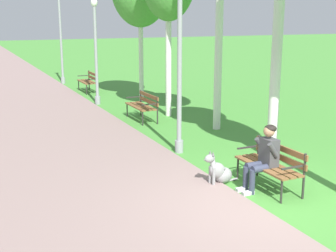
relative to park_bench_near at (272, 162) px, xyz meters
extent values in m
plane|color=#478E38|center=(-0.66, -0.79, -0.51)|extent=(120.00, 120.00, 0.00)
cube|color=brown|center=(-0.27, 0.00, -0.06)|extent=(0.14, 1.50, 0.04)
cube|color=brown|center=(-0.10, 0.00, -0.06)|extent=(0.14, 1.50, 0.04)
cube|color=brown|center=(0.08, 0.00, -0.06)|extent=(0.14, 1.50, 0.04)
cube|color=brown|center=(0.18, 0.00, 0.08)|extent=(0.04, 1.50, 0.11)
cube|color=brown|center=(0.18, 0.00, 0.26)|extent=(0.04, 1.50, 0.11)
cylinder|color=#2D2B28|center=(-0.30, 0.69, -0.29)|extent=(0.04, 0.04, 0.45)
cylinder|color=#2D2B28|center=(0.18, 0.69, -0.09)|extent=(0.04, 0.04, 0.85)
cube|color=#2D2B28|center=(-0.10, 0.69, 0.12)|extent=(0.45, 0.04, 0.03)
cylinder|color=#2D2B28|center=(-0.30, -0.69, -0.29)|extent=(0.04, 0.04, 0.45)
cylinder|color=#2D2B28|center=(0.18, -0.69, -0.09)|extent=(0.04, 0.04, 0.85)
cube|color=#2D2B28|center=(-0.10, -0.69, 0.12)|extent=(0.45, 0.04, 0.03)
cube|color=brown|center=(-0.32, 6.45, -0.06)|extent=(0.14, 1.50, 0.04)
cube|color=brown|center=(-0.15, 6.45, -0.06)|extent=(0.14, 1.50, 0.04)
cube|color=brown|center=(0.03, 6.45, -0.06)|extent=(0.14, 1.50, 0.04)
cube|color=brown|center=(0.13, 6.45, 0.08)|extent=(0.04, 1.50, 0.11)
cube|color=brown|center=(0.13, 6.45, 0.26)|extent=(0.04, 1.50, 0.11)
cylinder|color=#2D2B28|center=(-0.35, 7.14, -0.29)|extent=(0.04, 0.04, 0.45)
cylinder|color=#2D2B28|center=(0.13, 7.14, -0.09)|extent=(0.04, 0.04, 0.85)
cube|color=#2D2B28|center=(-0.15, 7.14, 0.12)|extent=(0.45, 0.04, 0.03)
cylinder|color=#2D2B28|center=(-0.35, 5.76, -0.29)|extent=(0.04, 0.04, 0.45)
cylinder|color=#2D2B28|center=(0.13, 5.76, -0.09)|extent=(0.04, 0.04, 0.85)
cube|color=#2D2B28|center=(-0.15, 5.76, 0.12)|extent=(0.45, 0.04, 0.03)
cube|color=brown|center=(-0.42, 12.55, -0.06)|extent=(0.14, 1.50, 0.04)
cube|color=brown|center=(-0.24, 12.55, -0.06)|extent=(0.14, 1.50, 0.04)
cube|color=brown|center=(-0.07, 12.55, -0.06)|extent=(0.14, 1.50, 0.04)
cube|color=brown|center=(0.04, 12.55, 0.08)|extent=(0.04, 1.50, 0.11)
cube|color=brown|center=(0.04, 12.55, 0.26)|extent=(0.04, 1.50, 0.11)
cylinder|color=#2D2B28|center=(-0.44, 13.24, -0.29)|extent=(0.04, 0.04, 0.45)
cylinder|color=#2D2B28|center=(0.04, 13.24, -0.09)|extent=(0.04, 0.04, 0.85)
cube|color=#2D2B28|center=(-0.24, 13.24, 0.12)|extent=(0.45, 0.04, 0.03)
cylinder|color=#2D2B28|center=(-0.44, 11.86, -0.29)|extent=(0.04, 0.04, 0.45)
cylinder|color=#2D2B28|center=(0.04, 11.86, -0.09)|extent=(0.04, 0.04, 0.85)
cube|color=#2D2B28|center=(-0.24, 11.86, 0.12)|extent=(0.45, 0.04, 0.03)
cylinder|color=#33384C|center=(-0.31, 0.08, -0.04)|extent=(0.42, 0.14, 0.14)
cylinder|color=#33384C|center=(-0.52, 0.08, -0.28)|extent=(0.11, 0.11, 0.47)
cube|color=silver|center=(-0.60, 0.08, -0.48)|extent=(0.24, 0.09, 0.07)
cylinder|color=#33384C|center=(-0.31, -0.12, -0.04)|extent=(0.42, 0.14, 0.14)
cylinder|color=#33384C|center=(-0.52, -0.12, -0.28)|extent=(0.11, 0.11, 0.47)
cube|color=silver|center=(-0.60, -0.12, -0.48)|extent=(0.24, 0.09, 0.07)
cube|color=#3F3F42|center=(-0.10, -0.02, 0.22)|extent=(0.22, 0.36, 0.52)
cylinder|color=#3F3F42|center=(-0.16, 0.18, 0.32)|extent=(0.25, 0.09, 0.30)
cylinder|color=#3F3F42|center=(-0.16, -0.22, 0.32)|extent=(0.25, 0.09, 0.30)
sphere|color=#A37556|center=(-0.12, -0.02, 0.62)|extent=(0.21, 0.21, 0.21)
ellipsoid|color=black|center=(-0.09, -0.02, 0.67)|extent=(0.22, 0.23, 0.14)
ellipsoid|color=gray|center=(-0.69, 0.59, -0.35)|extent=(0.39, 0.32, 0.32)
ellipsoid|color=gray|center=(-0.84, 0.57, -0.23)|extent=(0.52, 0.27, 0.48)
ellipsoid|color=#595959|center=(-0.79, 0.58, -0.19)|extent=(0.37, 0.23, 0.27)
cylinder|color=gray|center=(-0.98, 0.62, -0.32)|extent=(0.06, 0.06, 0.38)
cylinder|color=gray|center=(-0.96, 0.50, -0.32)|extent=(0.06, 0.06, 0.38)
cylinder|color=gray|center=(-0.95, 0.56, -0.08)|extent=(0.13, 0.18, 0.19)
ellipsoid|color=gray|center=(-1.03, 0.56, 0.05)|extent=(0.23, 0.16, 0.16)
cone|color=#595959|center=(-1.13, 0.55, 0.04)|extent=(0.11, 0.10, 0.09)
cone|color=#595959|center=(-0.99, 0.60, 0.15)|extent=(0.06, 0.06, 0.09)
cone|color=#595959|center=(-0.99, 0.51, 0.15)|extent=(0.06, 0.06, 0.09)
cylinder|color=gray|center=(-0.49, 0.61, -0.49)|extent=(0.28, 0.07, 0.04)
cylinder|color=gray|center=(-0.57, 2.82, -0.36)|extent=(0.20, 0.20, 0.30)
cylinder|color=gray|center=(-0.57, 2.82, 1.69)|extent=(0.11, 0.11, 4.41)
cylinder|color=gray|center=(-0.62, 9.65, -0.36)|extent=(0.20, 0.20, 0.30)
cylinder|color=gray|center=(-0.62, 9.65, 1.26)|extent=(0.11, 0.11, 3.55)
ellipsoid|color=silver|center=(-0.62, 9.65, 3.16)|extent=(0.24, 0.24, 0.32)
cylinder|color=gray|center=(-0.64, 15.56, -0.36)|extent=(0.20, 0.20, 0.30)
cylinder|color=gray|center=(-0.64, 15.56, 1.71)|extent=(0.11, 0.11, 4.45)
cylinder|color=silver|center=(1.22, 1.60, 1.69)|extent=(0.23, 0.23, 4.40)
cylinder|color=silver|center=(1.45, 4.49, 1.77)|extent=(0.21, 0.21, 4.56)
cylinder|color=silver|center=(0.94, 6.72, 1.28)|extent=(0.19, 0.19, 3.59)
cylinder|color=silver|center=(1.14, 9.66, 1.18)|extent=(0.17, 0.17, 3.39)
camera|label=1|loc=(-5.21, -6.65, 2.68)|focal=48.86mm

